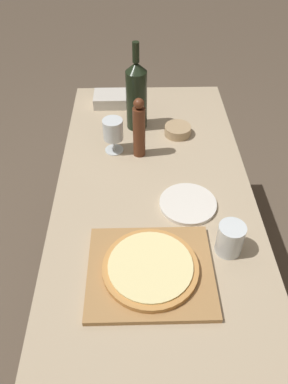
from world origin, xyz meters
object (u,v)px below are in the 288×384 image
at_px(pepper_mill, 139,129).
at_px(small_bowl, 178,130).
at_px(pizza, 150,267).
at_px(wine_glass, 113,131).
at_px(wine_bottle, 136,95).

xyz_separation_m(pepper_mill, small_bowl, (0.17, 0.14, -0.10)).
xyz_separation_m(pizza, pepper_mill, (-0.02, 0.57, 0.09)).
distance_m(pizza, wine_glass, 0.62).
height_order(pepper_mill, wine_glass, pepper_mill).
height_order(pizza, small_bowl, pizza).
height_order(pizza, wine_bottle, wine_bottle).
height_order(wine_bottle, pepper_mill, wine_bottle).
distance_m(pepper_mill, small_bowl, 0.24).
distance_m(wine_bottle, wine_glass, 0.21).
bearing_deg(pepper_mill, wine_bottle, 92.22).
distance_m(pizza, small_bowl, 0.72).
xyz_separation_m(wine_bottle, wine_glass, (-0.10, -0.18, -0.06)).
height_order(wine_bottle, small_bowl, wine_bottle).
bearing_deg(small_bowl, wine_glass, -158.12).
xyz_separation_m(wine_bottle, small_bowl, (0.18, -0.07, -0.13)).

